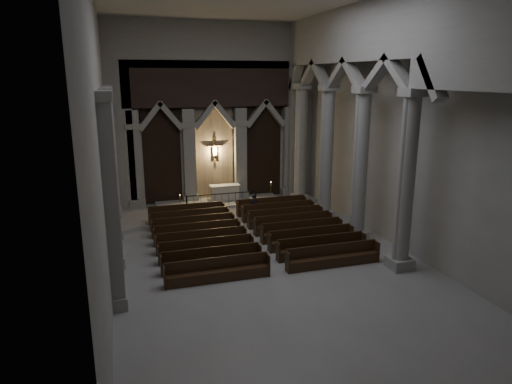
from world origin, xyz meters
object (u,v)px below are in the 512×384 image
(altar_rail, at_px, (222,198))
(worshipper, at_px, (254,205))
(candle_stand_right, at_px, (271,197))
(candle_stand_left, at_px, (180,209))
(pews, at_px, (250,234))
(altar, at_px, (225,192))

(altar_rail, bearing_deg, worshipper, -55.69)
(candle_stand_right, bearing_deg, candle_stand_left, -172.54)
(candle_stand_left, xyz_separation_m, candle_stand_right, (6.34, 0.83, 0.06))
(pews, bearing_deg, candle_stand_left, 115.92)
(candle_stand_left, bearing_deg, altar_rail, 15.68)
(pews, bearing_deg, worshipper, 70.62)
(candle_stand_right, xyz_separation_m, pews, (-3.46, -6.76, -0.07))
(altar_rail, relative_size, pews, 0.48)
(altar_rail, xyz_separation_m, worshipper, (1.56, -2.29, 0.02))
(altar, distance_m, altar_rail, 1.33)
(candle_stand_right, xyz_separation_m, worshipper, (-1.90, -2.31, 0.24))
(altar_rail, distance_m, candle_stand_right, 3.47)
(altar, bearing_deg, altar_rail, -111.60)
(candle_stand_right, bearing_deg, worshipper, -129.42)
(candle_stand_right, bearing_deg, altar, 157.81)
(altar, height_order, candle_stand_left, candle_stand_left)
(candle_stand_left, xyz_separation_m, pews, (2.88, -5.93, -0.02))
(altar, relative_size, worshipper, 1.60)
(altar_rail, distance_m, worshipper, 2.77)
(altar, height_order, altar_rail, altar)
(altar_rail, height_order, candle_stand_left, candle_stand_left)
(altar_rail, xyz_separation_m, candle_stand_left, (-2.88, -0.81, -0.28))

